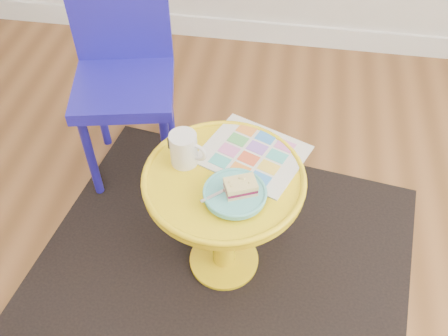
# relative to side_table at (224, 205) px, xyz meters

# --- Properties ---
(rug) EXTENTS (1.45, 1.28, 0.01)m
(rug) POSITION_rel_side_table_xyz_m (-0.00, -0.00, -0.33)
(rug) COLOR black
(rug) RESTS_ON ground
(side_table) EXTENTS (0.49, 0.49, 0.46)m
(side_table) POSITION_rel_side_table_xyz_m (0.00, 0.00, 0.00)
(side_table) COLOR yellow
(side_table) RESTS_ON ground
(chair) EXTENTS (0.43, 0.43, 0.82)m
(chair) POSITION_rel_side_table_xyz_m (-0.45, 0.48, 0.14)
(chair) COLOR #1F19A3
(chair) RESTS_ON ground
(newspaper) EXTENTS (0.37, 0.35, 0.01)m
(newspaper) POSITION_rel_side_table_xyz_m (0.07, 0.11, 0.13)
(newspaper) COLOR silver
(newspaper) RESTS_ON side_table
(mug) EXTENTS (0.12, 0.08, 0.11)m
(mug) POSITION_rel_side_table_xyz_m (-0.13, 0.04, 0.19)
(mug) COLOR white
(mug) RESTS_ON side_table
(plate) EXTENTS (0.18, 0.18, 0.02)m
(plate) POSITION_rel_side_table_xyz_m (0.04, -0.07, 0.15)
(plate) COLOR #5BC2BF
(plate) RESTS_ON newspaper
(cake_slice) EXTENTS (0.10, 0.09, 0.04)m
(cake_slice) POSITION_rel_side_table_xyz_m (0.06, -0.07, 0.17)
(cake_slice) COLOR #D3BC8C
(cake_slice) RESTS_ON plate
(fork) EXTENTS (0.12, 0.11, 0.00)m
(fork) POSITION_rel_side_table_xyz_m (0.01, -0.07, 0.16)
(fork) COLOR silver
(fork) RESTS_ON plate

